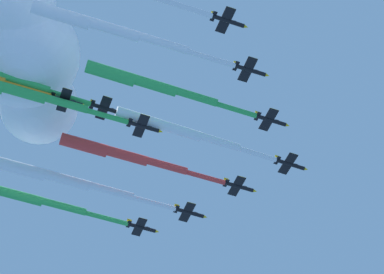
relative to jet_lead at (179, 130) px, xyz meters
The scene contains 8 objects.
jet_lead is the anchor object (origin of this frame).
jet_port_inner 17.39m from the jet_lead, 117.93° to the right, with size 23.02×55.94×4.12m.
jet_starboard_inner 16.22m from the jet_lead, 24.51° to the right, with size 23.35×55.37×4.12m.
jet_port_mid 36.06m from the jet_lead, 114.08° to the right, with size 24.67×60.75×4.06m.
jet_starboard_mid 35.38m from the jet_lead, 29.05° to the right, with size 25.04×62.04×4.03m.
jet_port_outer 52.44m from the jet_lead, 115.13° to the right, with size 24.75×61.23×4.14m.
jet_trail_port 43.80m from the jet_lead, 71.10° to the right, with size 22.73×55.17×4.05m.
cloud_puff 49.69m from the jet_lead, 71.43° to the right, with size 53.72×39.86×34.25m.
Camera 1 is at (136.76, 1.12, -47.80)m, focal length 83.79 mm.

